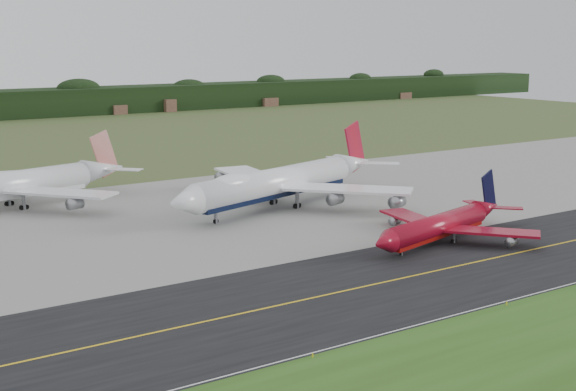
# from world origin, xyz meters

# --- Properties ---
(ground) EXTENTS (600.00, 600.00, 0.00)m
(ground) POSITION_xyz_m (0.00, 0.00, 0.00)
(ground) COLOR #354520
(ground) RESTS_ON ground
(taxiway) EXTENTS (400.00, 32.00, 0.02)m
(taxiway) POSITION_xyz_m (0.00, -4.00, 0.01)
(taxiway) COLOR black
(taxiway) RESTS_ON ground
(apron) EXTENTS (400.00, 78.00, 0.01)m
(apron) POSITION_xyz_m (0.00, 51.00, 0.01)
(apron) COLOR gray
(apron) RESTS_ON ground
(taxiway_centreline) EXTENTS (400.00, 0.40, 0.00)m
(taxiway_centreline) POSITION_xyz_m (0.00, -4.00, 0.03)
(taxiway_centreline) COLOR yellow
(taxiway_centreline) RESTS_ON taxiway
(taxiway_edge_line) EXTENTS (400.00, 0.25, 0.00)m
(taxiway_edge_line) POSITION_xyz_m (0.00, -19.50, 0.03)
(taxiway_edge_line) COLOR silver
(taxiway_edge_line) RESTS_ON taxiway
(jet_ba_747) EXTENTS (61.37, 49.64, 15.76)m
(jet_ba_747) POSITION_xyz_m (10.54, 47.40, 5.36)
(jet_ba_747) COLOR white
(jet_ba_747) RESTS_ON ground
(jet_red_737) EXTENTS (38.36, 30.67, 10.47)m
(jet_red_737) POSITION_xyz_m (17.97, 8.53, 2.90)
(jet_red_737) COLOR maroon
(jet_red_737) RESTS_ON ground
(jet_star_tail) EXTENTS (53.39, 43.86, 14.20)m
(jet_star_tail) POSITION_xyz_m (-34.83, 77.63, 4.73)
(jet_star_tail) COLOR silver
(jet_star_tail) RESTS_ON ground
(edge_marker_left) EXTENTS (0.16, 0.16, 0.50)m
(edge_marker_left) POSITION_xyz_m (-30.61, -20.50, 0.25)
(edge_marker_left) COLOR yellow
(edge_marker_left) RESTS_ON ground
(edge_marker_center) EXTENTS (0.16, 0.16, 0.50)m
(edge_marker_center) POSITION_xyz_m (0.55, -20.50, 0.25)
(edge_marker_center) COLOR yellow
(edge_marker_center) RESTS_ON ground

